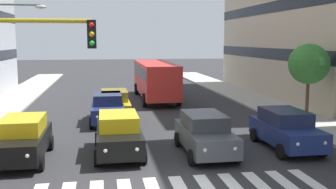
{
  "coord_description": "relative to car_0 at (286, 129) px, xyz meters",
  "views": [
    {
      "loc": [
        2.44,
        12.06,
        4.79
      ],
      "look_at": [
        -0.63,
        -6.5,
        2.24
      ],
      "focal_mm": 42.83,
      "sensor_mm": 36.0,
      "label": 1
    }
  ],
  "objects": [
    {
      "name": "car_0",
      "position": [
        0.0,
        0.0,
        0.0
      ],
      "size": [
        2.02,
        4.44,
        1.72
      ],
      "color": "navy",
      "rests_on": "ground_plane"
    },
    {
      "name": "car_1",
      "position": [
        3.76,
        0.25,
        0.0
      ],
      "size": [
        2.02,
        4.44,
        1.72
      ],
      "color": "#474C51",
      "rests_on": "ground_plane"
    },
    {
      "name": "car_2",
      "position": [
        7.36,
        -0.27,
        0.0
      ],
      "size": [
        2.02,
        4.44,
        1.72
      ],
      "color": "black",
      "rests_on": "ground_plane"
    },
    {
      "name": "car_3",
      "position": [
        11.21,
        -0.07,
        0.0
      ],
      "size": [
        2.02,
        4.44,
        1.72
      ],
      "color": "black",
      "rests_on": "ground_plane"
    },
    {
      "name": "car_row2_0",
      "position": [
        7.29,
        -8.29,
        0.0
      ],
      "size": [
        2.02,
        4.44,
        1.72
      ],
      "color": "gold",
      "rests_on": "ground_plane"
    },
    {
      "name": "car_row2_1",
      "position": [
        7.72,
        -6.9,
        0.0
      ],
      "size": [
        2.02,
        4.44,
        1.72
      ],
      "color": "navy",
      "rests_on": "ground_plane"
    },
    {
      "name": "bus_behind_traffic",
      "position": [
        3.76,
        -15.79,
        0.97
      ],
      "size": [
        2.78,
        10.5,
        3.0
      ],
      "color": "red",
      "rests_on": "ground_plane"
    },
    {
      "name": "street_tree_1",
      "position": [
        -4.09,
        -5.71,
        2.5
      ],
      "size": [
        2.4,
        2.4,
        4.45
      ],
      "color": "#513823",
      "rests_on": "sidewalk_left"
    }
  ]
}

